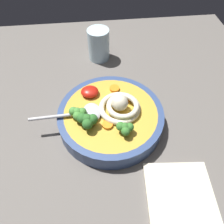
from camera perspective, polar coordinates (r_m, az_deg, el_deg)
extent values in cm
cube|color=#5B5651|center=(58.86, -3.27, -5.13)|extent=(108.02, 108.02, 3.02)
cylinder|color=#334775|center=(56.72, 0.00, -1.47)|extent=(26.47, 26.47, 4.61)
cylinder|color=gold|center=(56.58, 0.00, -1.36)|extent=(23.29, 23.29, 4.24)
torus|color=beige|center=(54.91, 2.30, 1.11)|extent=(10.38, 10.38, 1.43)
torus|color=beige|center=(53.84, 3.11, 1.59)|extent=(11.12, 11.12, 1.29)
sphere|color=beige|center=(53.51, 2.36, 2.40)|extent=(4.03, 4.03, 4.03)
ellipsoid|color=#B7B7BC|center=(54.06, -4.86, -0.03)|extent=(4.63, 6.17, 1.60)
cylinder|color=#B7B7BC|center=(54.50, -12.72, -0.95)|extent=(15.02, 1.39, 0.80)
ellipsoid|color=#B2190F|center=(58.45, -5.42, 5.24)|extent=(4.60, 4.14, 2.07)
cylinder|color=#7A9E60|center=(52.13, -5.85, -3.05)|extent=(1.25, 1.25, 1.34)
sphere|color=#2D6628|center=(50.62, -6.02, -1.78)|extent=(2.46, 2.46, 2.46)
sphere|color=#2D6628|center=(50.77, -4.62, -1.82)|extent=(2.46, 2.46, 2.46)
sphere|color=#2D6628|center=(51.04, -7.28, -1.57)|extent=(2.46, 2.46, 2.46)
sphere|color=#2D6628|center=(50.02, -5.94, -3.02)|extent=(2.46, 2.46, 2.46)
cylinder|color=#7A9E60|center=(53.92, -8.30, -1.07)|extent=(1.10, 1.10, 1.18)
sphere|color=#478938|center=(52.63, -8.51, 0.05)|extent=(2.15, 2.15, 2.15)
sphere|color=#478938|center=(52.71, -7.32, 0.02)|extent=(2.15, 2.15, 2.15)
sphere|color=#478938|center=(53.04, -9.55, 0.22)|extent=(2.15, 2.15, 2.15)
sphere|color=#478938|center=(52.07, -8.47, -0.97)|extent=(2.15, 2.15, 2.15)
cylinder|color=#7A9E60|center=(50.94, 3.62, -4.88)|extent=(1.05, 1.05, 1.12)
sphere|color=#38752D|center=(49.64, 3.71, -3.84)|extent=(2.06, 2.06, 2.06)
sphere|color=#38752D|center=(49.94, 4.87, -3.86)|extent=(2.06, 2.06, 2.06)
sphere|color=#38752D|center=(49.82, 2.58, -3.66)|extent=(2.06, 2.06, 2.06)
sphere|color=#38752D|center=(49.19, 3.89, -4.91)|extent=(2.06, 2.06, 2.06)
cylinder|color=orange|center=(57.77, 3.91, 3.54)|extent=(2.67, 2.67, 0.47)
cylinder|color=orange|center=(59.97, 0.95, 6.05)|extent=(2.60, 2.60, 0.70)
cylinder|color=orange|center=(52.10, -0.79, -3.28)|extent=(2.49, 2.49, 0.73)
cylinder|color=silver|center=(75.59, -3.18, 16.91)|extent=(7.01, 7.01, 10.25)
cube|color=beige|center=(51.57, 17.33, -19.24)|extent=(15.08, 14.76, 0.80)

